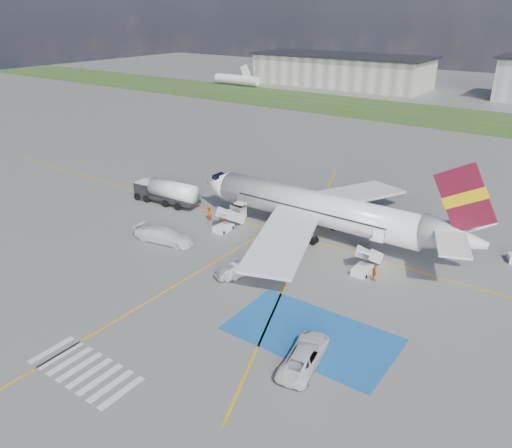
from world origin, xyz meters
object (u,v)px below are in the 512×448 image
Objects in this scene: car_silver_a at (234,270)px; van_white_a at (305,352)px; fuel_tanker at (167,194)px; gpu_cart at (238,211)px; car_silver_b at (242,268)px; van_white_b at (164,233)px; airliner at (326,210)px.

car_silver_a is 14.84m from van_white_a.
fuel_tanker is 23.14m from car_silver_a.
car_silver_b is at bearing -41.99° from gpu_cart.
car_silver_b is at bearing -103.47° from van_white_b.
van_white_b is (-24.49, 9.26, 0.13)m from van_white_a.
car_silver_a is (20.37, -10.95, -0.73)m from fuel_tanker.
car_silver_b is (0.39, 0.80, -0.02)m from car_silver_a.
airliner is at bearing -76.76° from car_silver_a.
fuel_tanker is 11.17m from gpu_cart.
car_silver_a is (-2.88, -13.98, -2.69)m from airliner.
fuel_tanker reaches higher than car_silver_a.
airliner reaches higher than car_silver_a.
car_silver_a reaches higher than car_silver_b.
fuel_tanker is 23.13m from car_silver_b.
fuel_tanker is at bearing -160.29° from gpu_cart.
van_white_b is at bearing -51.42° from fuel_tanker.
gpu_cart is at bearing -20.89° from van_white_b.
van_white_a is at bearing -119.98° from van_white_b.
airliner reaches higher than van_white_b.
airliner is 3.61× the size of fuel_tanker.
airliner reaches higher than gpu_cart.
gpu_cart is at bearing -33.50° from car_silver_b.
van_white_a reaches higher than car_silver_b.
van_white_a is at bearing -33.62° from fuel_tanker.
airliner reaches higher than fuel_tanker.
gpu_cart reaches higher than car_silver_a.
van_white_a is (22.17, -20.56, 0.25)m from gpu_cart.
gpu_cart is 0.51× the size of car_silver_b.
airliner reaches higher than van_white_a.
van_white_b reaches higher than car_silver_b.
car_silver_a is at bearing -101.62° from airliner.
gpu_cart is 0.52× the size of car_silver_a.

